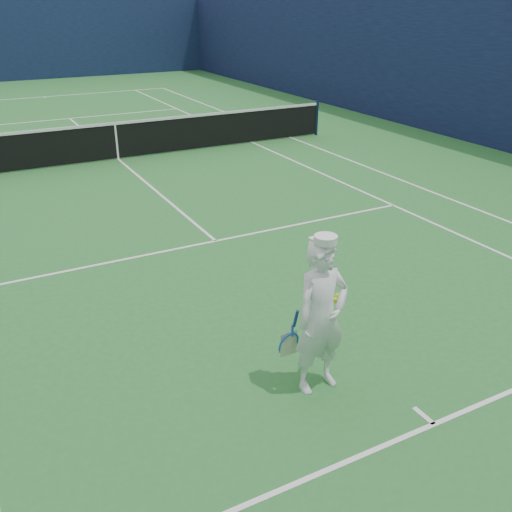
% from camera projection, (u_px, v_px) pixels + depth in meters
% --- Properties ---
extents(ground, '(80.00, 80.00, 0.00)m').
position_uv_depth(ground, '(118.00, 159.00, 15.44)').
color(ground, '#296C2E').
rests_on(ground, ground).
extents(court_markings, '(11.03, 23.83, 0.01)m').
position_uv_depth(court_markings, '(118.00, 159.00, 15.44)').
color(court_markings, white).
rests_on(court_markings, ground).
extents(windscreen_fence, '(20.12, 36.12, 4.00)m').
position_uv_depth(windscreen_fence, '(111.00, 83.00, 14.61)').
color(windscreen_fence, '#101C3D').
rests_on(windscreen_fence, ground).
extents(tennis_net, '(12.88, 0.09, 1.07)m').
position_uv_depth(tennis_net, '(116.00, 139.00, 15.21)').
color(tennis_net, '#141E4C').
rests_on(tennis_net, ground).
extents(tennis_player, '(0.78, 0.47, 1.84)m').
position_uv_depth(tennis_player, '(321.00, 317.00, 6.13)').
color(tennis_player, white).
rests_on(tennis_player, ground).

